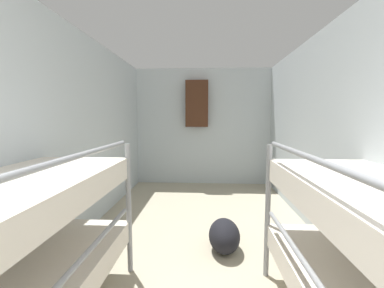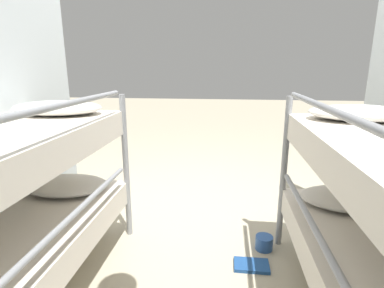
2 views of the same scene
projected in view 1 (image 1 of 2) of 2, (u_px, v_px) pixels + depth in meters
name	position (u px, v px, depth m)	size (l,w,h in m)	color
wall_left	(62.00, 136.00, 2.56)	(0.06, 5.51, 2.31)	silver
wall_right	(344.00, 137.00, 2.40)	(0.06, 5.51, 2.31)	silver
wall_back	(203.00, 127.00, 5.18)	(2.79, 0.06, 2.31)	silver
bunk_stack_left_near	(0.00, 255.00, 1.29)	(0.77, 1.79, 1.16)	gray
duffel_bag	(224.00, 235.00, 2.58)	(0.31, 0.49, 0.31)	black
hanging_coat	(197.00, 104.00, 5.00)	(0.44, 0.12, 0.90)	#472819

